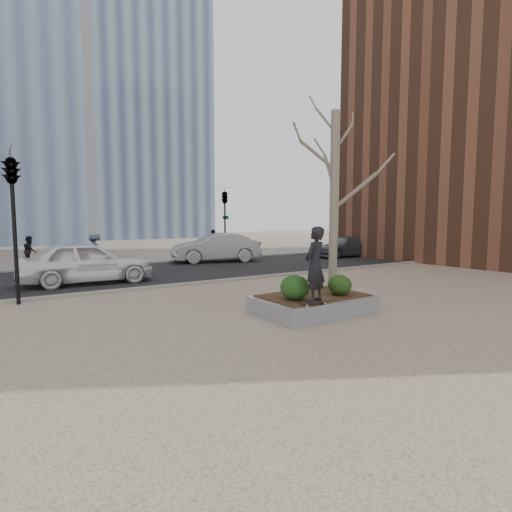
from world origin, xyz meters
TOP-DOWN VIEW (x-y plane):
  - ground at (0.00, 0.00)m, footprint 120.00×120.00m
  - street at (0.00, 10.00)m, footprint 60.00×8.00m
  - far_sidewalk at (0.00, 17.00)m, footprint 60.00×6.00m
  - planter at (1.00, 0.00)m, footprint 3.00×2.00m
  - planter_mulch at (1.00, 0.00)m, footprint 2.70×1.70m
  - sycamore_tree at (2.00, 0.30)m, footprint 2.80×2.80m
  - shrub_left at (0.18, -0.23)m, footprint 0.73×0.73m
  - shrub_middle at (0.77, 0.36)m, footprint 0.49×0.49m
  - shrub_right at (1.58, -0.40)m, footprint 0.63×0.63m
  - skateboard at (0.30, -0.83)m, footprint 0.80×0.29m
  - skateboarder at (0.30, -0.83)m, footprint 0.77×0.63m
  - police_car at (-3.03, 8.46)m, footprint 4.95×2.19m
  - car_silver at (4.78, 12.61)m, footprint 5.32×2.96m
  - car_third at (13.43, 10.70)m, footprint 4.69×2.24m
  - pedestrian_a at (-4.38, 16.39)m, footprint 0.67×0.82m
  - pedestrian_b at (-1.17, 16.43)m, footprint 1.13×1.13m
  - pedestrian_c at (5.83, 14.92)m, footprint 1.14×0.68m
  - traffic_light_near at (-5.50, 5.60)m, footprint 0.60×2.48m
  - traffic_light_far at (6.50, 14.60)m, footprint 0.60×2.48m
  - building_glass_b at (12.00, 48.00)m, footprint 15.00×15.00m

SIDE VIEW (x-z plane):
  - ground at x=0.00m, z-range 0.00..0.00m
  - street at x=0.00m, z-range 0.00..0.02m
  - far_sidewalk at x=0.00m, z-range 0.00..0.02m
  - planter at x=1.00m, z-range 0.00..0.45m
  - planter_mulch at x=1.00m, z-range 0.45..0.49m
  - skateboard at x=0.30m, z-range 0.45..0.53m
  - car_third at x=13.43m, z-range 0.02..1.34m
  - shrub_middle at x=0.77m, z-range 0.49..0.91m
  - shrub_right at x=1.58m, z-range 0.49..1.03m
  - shrub_left at x=0.18m, z-range 0.49..1.11m
  - pedestrian_b at x=-1.17m, z-range 0.02..1.59m
  - pedestrian_a at x=-4.38m, z-range 0.02..1.60m
  - police_car at x=-3.03m, z-range 0.02..1.68m
  - car_silver at x=4.78m, z-range 0.02..1.68m
  - pedestrian_c at x=5.83m, z-range 0.02..1.84m
  - skateboarder at x=0.30m, z-range 0.53..2.33m
  - traffic_light_near at x=-5.50m, z-range 0.00..4.50m
  - traffic_light_far at x=6.50m, z-range 0.00..4.50m
  - sycamore_tree at x=2.00m, z-range 0.49..7.09m
  - building_glass_b at x=12.00m, z-range 0.00..55.00m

